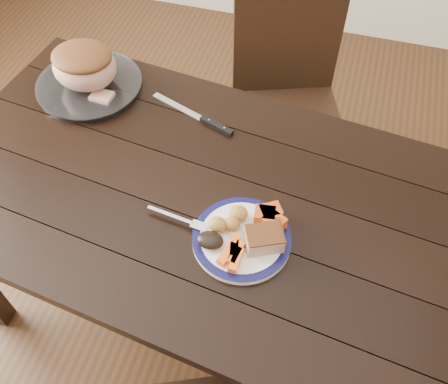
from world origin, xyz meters
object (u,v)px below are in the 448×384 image
(serving_platter, at_px, (90,86))
(fork, at_px, (182,220))
(dining_table, at_px, (200,210))
(roast_joint, at_px, (85,67))
(dinner_plate, at_px, (242,239))
(carving_knife, at_px, (207,121))
(pork_slice, at_px, (264,239))
(chair_far, at_px, (287,94))

(serving_platter, bearing_deg, fork, -42.16)
(dining_table, xyz_separation_m, roast_joint, (-0.49, 0.32, 0.18))
(dinner_plate, relative_size, fork, 1.48)
(serving_platter, bearing_deg, carving_knife, -6.15)
(dining_table, relative_size, pork_slice, 18.02)
(dinner_plate, relative_size, serving_platter, 0.76)
(chair_far, xyz_separation_m, roast_joint, (-0.62, -0.41, 0.31))
(dining_table, bearing_deg, chair_far, 80.34)
(dining_table, bearing_deg, pork_slice, -30.90)
(chair_far, height_order, fork, chair_far)
(chair_far, distance_m, fork, 0.90)
(chair_far, xyz_separation_m, pork_slice, (0.09, -0.86, 0.27))
(chair_far, relative_size, fork, 5.21)
(roast_joint, bearing_deg, dining_table, -32.84)
(pork_slice, bearing_deg, chair_far, 96.21)
(dinner_plate, xyz_separation_m, fork, (-0.17, 0.01, 0.01))
(roast_joint, xyz_separation_m, carving_knife, (0.43, -0.05, -0.08))
(roast_joint, bearing_deg, carving_knife, -6.15)
(chair_far, bearing_deg, roast_joint, 13.36)
(roast_joint, distance_m, carving_knife, 0.44)
(chair_far, xyz_separation_m, dinner_plate, (0.04, -0.86, 0.23))
(carving_knife, bearing_deg, dinner_plate, -40.82)
(dinner_plate, xyz_separation_m, serving_platter, (-0.65, 0.45, 0.00))
(serving_platter, distance_m, carving_knife, 0.43)
(dinner_plate, distance_m, serving_platter, 0.79)
(serving_platter, distance_m, pork_slice, 0.84)
(dining_table, relative_size, roast_joint, 7.98)
(dinner_plate, height_order, roast_joint, roast_joint)
(dining_table, height_order, fork, fork)
(pork_slice, relative_size, roast_joint, 0.44)
(dining_table, height_order, dinner_plate, dinner_plate)
(pork_slice, xyz_separation_m, fork, (-0.23, 0.01, -0.02))
(chair_far, relative_size, carving_knife, 3.02)
(fork, bearing_deg, dining_table, 92.57)
(fork, relative_size, roast_joint, 0.84)
(chair_far, height_order, carving_knife, chair_far)
(pork_slice, xyz_separation_m, roast_joint, (-0.71, 0.45, 0.04))
(dining_table, distance_m, roast_joint, 0.62)
(dinner_plate, bearing_deg, chair_far, 92.35)
(pork_slice, height_order, fork, pork_slice)
(pork_slice, distance_m, carving_knife, 0.49)
(dining_table, relative_size, dinner_plate, 6.44)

